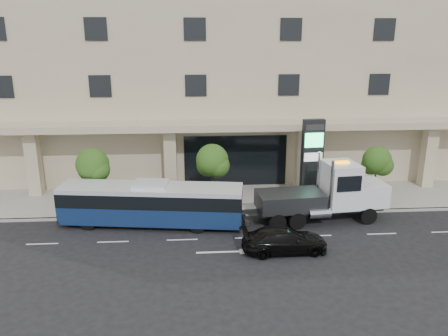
# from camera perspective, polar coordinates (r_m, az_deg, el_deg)

# --- Properties ---
(ground) EXTENTS (120.00, 120.00, 0.00)m
(ground) POSITION_cam_1_polar(r_m,az_deg,el_deg) (27.50, 3.03, -7.76)
(ground) COLOR black
(ground) RESTS_ON ground
(sidewalk) EXTENTS (120.00, 6.00, 0.15)m
(sidewalk) POSITION_cam_1_polar(r_m,az_deg,el_deg) (32.08, 1.97, -4.01)
(sidewalk) COLOR gray
(sidewalk) RESTS_ON ground
(curb) EXTENTS (120.00, 0.30, 0.15)m
(curb) POSITION_cam_1_polar(r_m,az_deg,el_deg) (29.30, 2.56, -6.04)
(curb) COLOR gray
(curb) RESTS_ON ground
(convention_center) EXTENTS (60.00, 17.60, 20.00)m
(convention_center) POSITION_cam_1_polar(r_m,az_deg,el_deg) (40.50, 0.57, 14.54)
(convention_center) COLOR tan
(convention_center) RESTS_ON ground
(tree_left) EXTENTS (2.27, 2.20, 4.22)m
(tree_left) POSITION_cam_1_polar(r_m,az_deg,el_deg) (30.41, -16.73, 0.16)
(tree_left) COLOR #422B19
(tree_left) RESTS_ON sidewalk
(tree_mid) EXTENTS (2.28, 2.20, 4.38)m
(tree_mid) POSITION_cam_1_polar(r_m,az_deg,el_deg) (29.62, -1.50, 0.74)
(tree_mid) COLOR #422B19
(tree_mid) RESTS_ON sidewalk
(tree_right) EXTENTS (2.10, 2.00, 4.04)m
(tree_right) POSITION_cam_1_polar(r_m,az_deg,el_deg) (32.25, 19.37, 0.69)
(tree_right) COLOR #422B19
(tree_right) RESTS_ON sidewalk
(city_bus) EXTENTS (11.55, 3.91, 2.87)m
(city_bus) POSITION_cam_1_polar(r_m,az_deg,el_deg) (27.64, -9.47, -4.57)
(city_bus) COLOR black
(city_bus) RESTS_ON ground
(tow_truck) EXTENTS (9.47, 3.10, 4.29)m
(tow_truck) POSITION_cam_1_polar(r_m,az_deg,el_deg) (28.67, 13.34, -3.37)
(tow_truck) COLOR #2D3033
(tow_truck) RESTS_ON ground
(black_sedan) EXTENTS (4.77, 2.10, 1.36)m
(black_sedan) POSITION_cam_1_polar(r_m,az_deg,el_deg) (24.47, 7.92, -9.31)
(black_sedan) COLOR black
(black_sedan) RESTS_ON ground
(signage_pylon) EXTENTS (1.52, 0.68, 5.93)m
(signage_pylon) POSITION_cam_1_polar(r_m,az_deg,el_deg) (30.96, 11.41, 0.92)
(signage_pylon) COLOR black
(signage_pylon) RESTS_ON sidewalk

